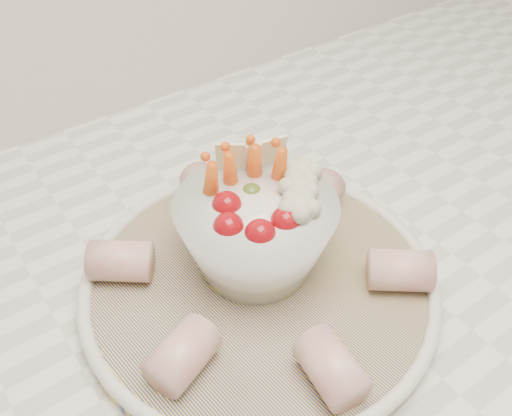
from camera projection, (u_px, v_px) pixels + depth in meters
serving_platter at (259, 282)px, 0.51m from camera, size 0.34×0.34×0.02m
veggie_bowl at (257, 230)px, 0.49m from camera, size 0.14×0.14×0.11m
cured_meat_rolls at (259, 266)px, 0.49m from camera, size 0.26×0.28×0.04m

